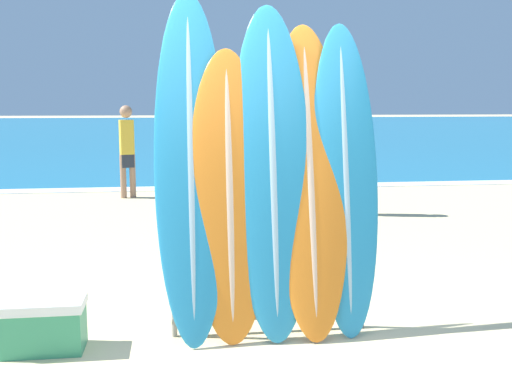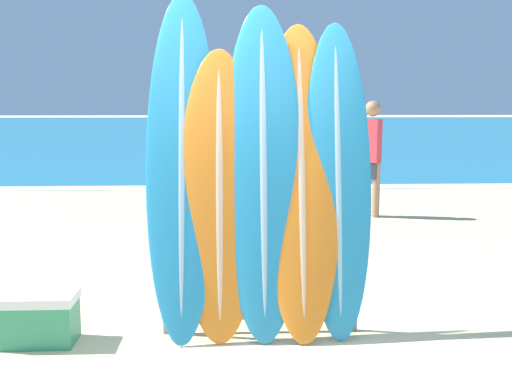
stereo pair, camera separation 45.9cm
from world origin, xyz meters
The scene contains 11 objects.
ground_plane centered at (0.00, 0.00, 0.00)m, with size 160.00×160.00×0.00m, color beige.
ocean_water centered at (0.00, 37.59, 0.00)m, with size 120.00×60.00×0.01m.
surfboard_rack centered at (0.06, 0.51, 0.50)m, with size 1.48×0.04×0.93m.
surfboard_slot_0 centered at (-0.52, 0.57, 1.28)m, with size 0.53×0.73×2.55m.
surfboard_slot_1 centered at (-0.25, 0.51, 1.07)m, with size 0.59×0.56×2.13m.
surfboard_slot_2 centered at (0.07, 0.54, 1.23)m, with size 0.59×0.66×2.46m.
surfboard_slot_3 centered at (0.36, 0.54, 1.16)m, with size 0.58×0.70×2.33m.
surfboard_slot_4 centered at (0.63, 0.54, 1.16)m, with size 0.50×0.57×2.33m.
person_near_water centered at (1.97, 5.10, 0.96)m, with size 0.30×0.29×1.75m.
person_mid_beach centered at (-1.51, 7.27, 0.92)m, with size 0.28×0.22×1.68m.
cooler_box centered at (-1.56, 0.37, 0.19)m, with size 0.56×0.32×0.37m.
Camera 1 is at (-0.63, -3.78, 1.72)m, focal length 42.00 mm.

